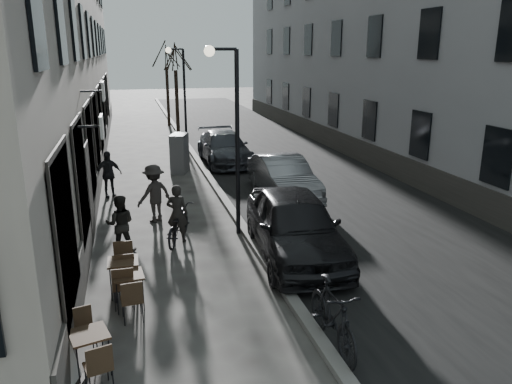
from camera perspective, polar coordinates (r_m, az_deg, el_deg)
name	(u,v)px	position (r m, az deg, el deg)	size (l,w,h in m)	color
ground	(315,354)	(8.99, 6.73, -17.87)	(120.00, 120.00, 0.00)	#3B3836
road	(271,155)	(24.39, 1.71, 4.20)	(7.30, 60.00, 0.00)	black
kerb	(196,158)	(23.64, -6.84, 3.85)	(0.25, 60.00, 0.12)	slate
streetlamp_near	(231,121)	(13.32, -2.89, 8.07)	(0.90, 0.28, 5.09)	black
streetlamp_far	(181,88)	(25.13, -8.58, 11.66)	(0.90, 0.28, 5.09)	black
tree_near	(175,56)	(28.06, -9.25, 15.14)	(2.40, 2.40, 5.70)	black
tree_far	(166,54)	(34.03, -10.27, 15.22)	(2.40, 2.40, 5.70)	black
bistro_set_a	(90,349)	(8.69, -18.41, -16.62)	(0.75, 1.46, 0.83)	#302015
bistro_set_b	(129,287)	(10.41, -14.32, -10.49)	(0.64, 1.47, 0.85)	#302015
bistro_set_c	(124,274)	(10.96, -14.87, -9.00)	(0.63, 1.53, 0.90)	#302015
sign_board	(63,364)	(8.46, -21.16, -17.85)	(0.55, 0.69, 1.07)	black
utility_cabinet	(180,153)	(21.12, -8.73, 4.40)	(0.59, 1.08, 1.62)	#5F5F61
bicycle	(178,224)	(13.54, -8.93, -3.66)	(0.64, 1.84, 0.96)	black
cyclist_rider	(177,213)	(13.44, -8.99, -2.43)	(0.58, 0.38, 1.58)	black
pedestrian_near	(120,224)	(13.07, -15.26, -3.52)	(0.73, 0.57, 1.51)	black
pedestrian_mid	(154,193)	(15.11, -11.56, -0.14)	(1.13, 0.65, 1.75)	#2C2826
pedestrian_far	(108,174)	(18.06, -16.56, 1.96)	(0.96, 0.40, 1.64)	black
car_near	(295,225)	(12.34, 4.47, -3.81)	(1.95, 4.84, 1.65)	black
car_mid	(283,177)	(17.37, 3.13, 1.71)	(1.50, 4.31, 1.42)	gray
car_far	(224,148)	(22.70, -3.65, 5.07)	(1.96, 4.81, 1.40)	#34373E
moped	(332,316)	(8.89, 8.73, -13.83)	(0.56, 2.00, 1.20)	black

